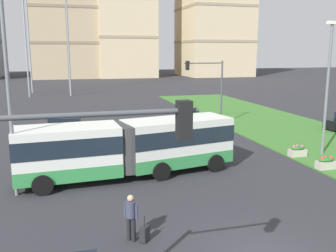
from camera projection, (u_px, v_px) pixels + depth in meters
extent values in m
cube|color=silver|center=(177.00, 141.00, 21.48)|extent=(6.37, 3.60, 2.55)
cube|color=#338C47|center=(177.00, 156.00, 21.66)|extent=(6.39, 3.63, 0.70)
cube|color=#19232D|center=(177.00, 133.00, 21.40)|extent=(6.42, 3.65, 0.90)
cube|color=silver|center=(68.00, 151.00, 19.20)|extent=(5.33, 2.78, 2.55)
cube|color=#338C47|center=(68.00, 169.00, 19.38)|extent=(5.35, 2.80, 0.70)
cube|color=#19232D|center=(67.00, 143.00, 19.12)|extent=(5.37, 2.82, 0.90)
cylinder|color=#383838|center=(127.00, 147.00, 20.17)|extent=(2.40, 2.40, 2.45)
cylinder|color=black|center=(193.00, 153.00, 23.61)|extent=(1.04, 0.47, 1.00)
cylinder|color=black|center=(215.00, 163.00, 21.41)|extent=(1.04, 0.47, 1.00)
cylinder|color=black|center=(143.00, 160.00, 22.12)|extent=(1.04, 0.47, 1.00)
cylinder|color=black|center=(161.00, 171.00, 19.92)|extent=(1.04, 0.47, 1.00)
cylinder|color=black|center=(42.00, 170.00, 20.20)|extent=(1.01, 0.33, 1.00)
cylinder|color=black|center=(42.00, 185.00, 17.87)|extent=(1.01, 0.33, 1.00)
sphere|color=#F9EFC6|center=(213.00, 147.00, 23.77)|extent=(0.24, 0.24, 0.24)
sphere|color=#F9EFC6|center=(230.00, 154.00, 22.19)|extent=(0.24, 0.24, 0.24)
cylinder|color=black|center=(329.00, 126.00, 33.01)|extent=(0.66, 0.27, 0.64)
cube|color=maroon|center=(67.00, 129.00, 30.37)|extent=(4.59, 2.33, 0.80)
cube|color=black|center=(65.00, 121.00, 30.22)|extent=(2.57, 1.96, 0.60)
cylinder|color=black|center=(87.00, 130.00, 31.51)|extent=(0.66, 0.30, 0.64)
cylinder|color=black|center=(86.00, 134.00, 29.76)|extent=(0.66, 0.30, 0.64)
cylinder|color=black|center=(50.00, 131.00, 31.09)|extent=(0.66, 0.30, 0.64)
cylinder|color=black|center=(46.00, 135.00, 29.34)|extent=(0.66, 0.30, 0.64)
cylinder|color=black|center=(129.00, 228.00, 13.62)|extent=(0.16, 0.16, 0.90)
cylinder|color=black|center=(134.00, 229.00, 13.53)|extent=(0.16, 0.16, 0.90)
cylinder|color=#383D51|center=(131.00, 209.00, 13.43)|extent=(0.36, 0.36, 0.60)
sphere|color=tan|center=(131.00, 198.00, 13.35)|extent=(0.24, 0.24, 0.24)
cylinder|color=#383D51|center=(125.00, 209.00, 13.55)|extent=(0.10, 0.10, 0.55)
cylinder|color=#383D51|center=(137.00, 212.00, 13.34)|extent=(0.10, 0.10, 0.55)
cube|color=#232328|center=(145.00, 233.00, 13.53)|extent=(0.42, 0.43, 0.56)
cylinder|color=black|center=(144.00, 221.00, 13.44)|extent=(0.03, 0.03, 0.40)
cube|color=#B7AD9E|center=(326.00, 165.00, 21.75)|extent=(1.10, 0.56, 0.44)
ellipsoid|color=#2D6B28|center=(326.00, 160.00, 21.69)|extent=(0.99, 0.50, 0.28)
sphere|color=red|center=(322.00, 158.00, 21.60)|extent=(0.20, 0.20, 0.20)
sphere|color=red|center=(325.00, 157.00, 21.75)|extent=(0.20, 0.20, 0.20)
sphere|color=red|center=(331.00, 158.00, 21.69)|extent=(0.20, 0.20, 0.20)
cube|color=#B7AD9E|center=(297.00, 153.00, 24.38)|extent=(1.10, 0.56, 0.44)
ellipsoid|color=#2D6B28|center=(298.00, 148.00, 24.31)|extent=(0.99, 0.50, 0.28)
sphere|color=#D14C99|center=(294.00, 147.00, 24.22)|extent=(0.20, 0.20, 0.20)
sphere|color=#D14C99|center=(297.00, 146.00, 24.37)|extent=(0.20, 0.20, 0.20)
sphere|color=#D14C99|center=(302.00, 146.00, 24.31)|extent=(0.20, 0.20, 0.20)
cylinder|color=#474C51|center=(97.00, 114.00, 7.00)|extent=(3.97, 0.10, 0.10)
cube|color=black|center=(184.00, 121.00, 7.48)|extent=(0.28, 0.28, 0.80)
sphere|color=red|center=(184.00, 108.00, 7.43)|extent=(0.16, 0.16, 0.16)
sphere|color=yellow|center=(184.00, 121.00, 7.48)|extent=(0.16, 0.16, 0.16)
sphere|color=green|center=(184.00, 134.00, 7.53)|extent=(0.16, 0.16, 0.16)
cylinder|color=#474C51|center=(222.00, 93.00, 34.63)|extent=(0.16, 0.16, 5.90)
cylinder|color=#474C51|center=(204.00, 63.00, 33.63)|extent=(3.61, 0.10, 0.10)
cube|color=black|center=(187.00, 66.00, 33.28)|extent=(0.28, 0.28, 0.80)
sphere|color=red|center=(188.00, 63.00, 33.23)|extent=(0.16, 0.16, 0.16)
sphere|color=yellow|center=(187.00, 66.00, 33.28)|extent=(0.16, 0.16, 0.16)
sphere|color=green|center=(187.00, 69.00, 33.33)|extent=(0.16, 0.16, 0.16)
cylinder|color=slate|center=(9.00, 97.00, 17.07)|extent=(0.18, 0.18, 9.41)
cylinder|color=slate|center=(327.00, 92.00, 24.17)|extent=(0.18, 0.18, 8.36)
cube|color=white|center=(333.00, 23.00, 23.34)|extent=(0.70, 0.28, 0.20)
cube|color=#85765B|center=(66.00, 43.00, 98.27)|extent=(16.86, 16.49, 0.70)
cube|color=#85765B|center=(64.00, 9.00, 96.63)|extent=(16.86, 16.49, 0.70)
cube|color=#9C8D6E|center=(124.00, 38.00, 102.69)|extent=(14.93, 19.74, 0.70)
cube|color=#9C8D6E|center=(123.00, 0.00, 100.77)|extent=(14.93, 19.74, 0.70)
cube|color=beige|center=(214.00, 10.00, 104.42)|extent=(17.31, 18.73, 36.05)
cube|color=#9C8D6E|center=(213.00, 42.00, 106.10)|extent=(17.51, 18.93, 0.70)
cube|color=#9C8D6E|center=(214.00, 8.00, 104.36)|extent=(17.51, 18.93, 0.70)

